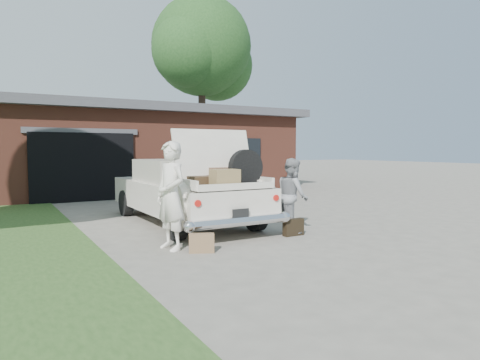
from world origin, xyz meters
TOP-DOWN VIEW (x-y plane):
  - ground at (0.00, 0.00)m, footprint 90.00×90.00m
  - house at (0.98, 11.47)m, footprint 12.80×7.80m
  - tree_right at (7.24, 17.54)m, footprint 6.87×5.97m
  - sedan at (-0.25, 2.64)m, footprint 2.02×5.07m
  - woman_left at (-1.47, 0.36)m, footprint 0.58×0.74m
  - woman_right at (1.18, 0.53)m, footprint 0.76×0.87m
  - suitcase_left at (-1.12, -0.10)m, footprint 0.42×0.29m
  - suitcase_right at (1.00, 0.26)m, footprint 0.43×0.14m

SIDE VIEW (x-z plane):
  - ground at x=0.00m, z-range 0.00..0.00m
  - suitcase_left at x=-1.12m, z-range 0.00..0.32m
  - suitcase_right at x=1.00m, z-range 0.00..0.33m
  - sedan at x=-0.25m, z-range -0.29..1.78m
  - woman_right at x=1.18m, z-range 0.00..1.50m
  - woman_left at x=-1.47m, z-range 0.00..1.81m
  - house at x=0.98m, z-range 0.02..3.32m
  - tree_right at x=7.24m, z-range 2.10..12.96m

